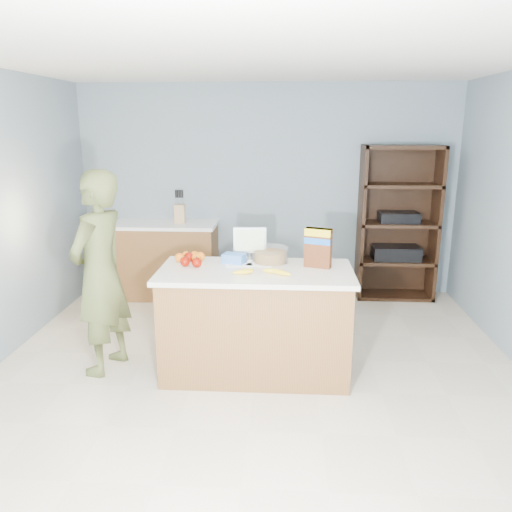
# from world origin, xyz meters

# --- Properties ---
(floor) EXTENTS (4.50, 5.00, 0.02)m
(floor) POSITION_xyz_m (0.00, 0.00, 0.00)
(floor) COLOR beige
(floor) RESTS_ON ground
(walls) EXTENTS (4.52, 5.02, 2.51)m
(walls) POSITION_xyz_m (0.00, 0.00, 1.65)
(walls) COLOR gray
(walls) RESTS_ON ground
(counter_peninsula) EXTENTS (1.56, 0.76, 0.90)m
(counter_peninsula) POSITION_xyz_m (0.00, 0.30, 0.42)
(counter_peninsula) COLOR brown
(counter_peninsula) RESTS_ON ground
(back_cabinet) EXTENTS (1.24, 0.62, 0.90)m
(back_cabinet) POSITION_xyz_m (-1.20, 2.20, 0.45)
(back_cabinet) COLOR brown
(back_cabinet) RESTS_ON ground
(shelving_unit) EXTENTS (0.90, 0.40, 1.80)m
(shelving_unit) POSITION_xyz_m (1.55, 2.35, 0.86)
(shelving_unit) COLOR black
(shelving_unit) RESTS_ON ground
(person) EXTENTS (0.56, 0.70, 1.69)m
(person) POSITION_xyz_m (-1.28, 0.29, 0.85)
(person) COLOR #4F562C
(person) RESTS_ON ground
(knife_block) EXTENTS (0.12, 0.10, 0.31)m
(knife_block) POSITION_xyz_m (-1.01, 2.19, 1.02)
(knife_block) COLOR tan
(knife_block) RESTS_ON back_cabinet
(envelopes) EXTENTS (0.41, 0.18, 0.00)m
(envelopes) POSITION_xyz_m (-0.06, 0.43, 0.90)
(envelopes) COLOR white
(envelopes) RESTS_ON counter_peninsula
(bananas) EXTENTS (0.47, 0.15, 0.04)m
(bananas) POSITION_xyz_m (0.04, 0.18, 0.92)
(bananas) COLOR yellow
(bananas) RESTS_ON counter_peninsula
(apples) EXTENTS (0.18, 0.25, 0.08)m
(apples) POSITION_xyz_m (-0.55, 0.40, 0.94)
(apples) COLOR #800C01
(apples) RESTS_ON counter_peninsula
(oranges) EXTENTS (0.25, 0.15, 0.08)m
(oranges) POSITION_xyz_m (-0.56, 0.52, 0.94)
(oranges) COLOR orange
(oranges) RESTS_ON counter_peninsula
(blue_carton) EXTENTS (0.21, 0.17, 0.08)m
(blue_carton) POSITION_xyz_m (-0.19, 0.49, 0.94)
(blue_carton) COLOR blue
(blue_carton) RESTS_ON counter_peninsula
(salad_bowl) EXTENTS (0.30, 0.30, 0.13)m
(salad_bowl) POSITION_xyz_m (0.11, 0.53, 0.96)
(salad_bowl) COLOR #267219
(salad_bowl) RESTS_ON counter_peninsula
(tv) EXTENTS (0.28, 0.12, 0.28)m
(tv) POSITION_xyz_m (-0.07, 0.61, 1.06)
(tv) COLOR silver
(tv) RESTS_ON counter_peninsula
(cereal_box) EXTENTS (0.23, 0.15, 0.32)m
(cereal_box) POSITION_xyz_m (0.50, 0.40, 1.09)
(cereal_box) COLOR #592B14
(cereal_box) RESTS_ON counter_peninsula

